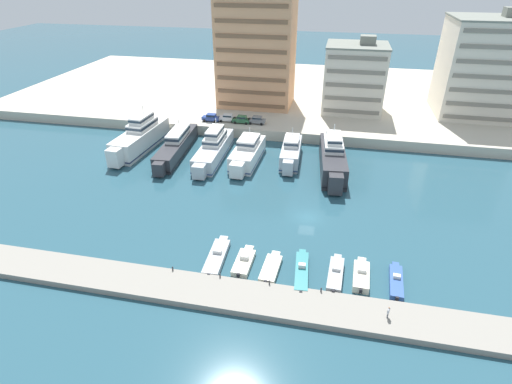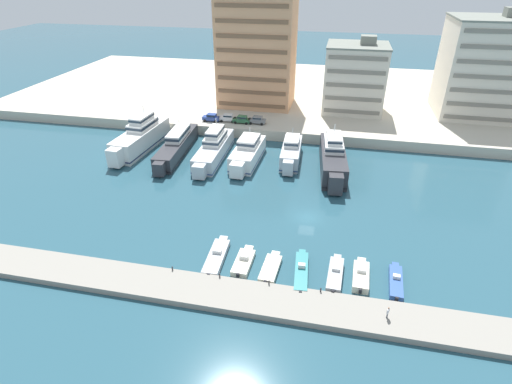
# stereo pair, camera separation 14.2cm
# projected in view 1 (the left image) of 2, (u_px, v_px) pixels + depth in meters

# --- Properties ---
(ground_plane) EXTENTS (400.00, 400.00, 0.00)m
(ground_plane) POSITION_uv_depth(u_px,v_px,m) (307.00, 217.00, 63.63)
(ground_plane) COLOR #285160
(quay_promenade) EXTENTS (180.00, 70.00, 2.34)m
(quay_promenade) POSITION_uv_depth(u_px,v_px,m) (328.00, 95.00, 118.11)
(quay_promenade) COLOR beige
(quay_promenade) RESTS_ON ground
(pier_dock) EXTENTS (120.00, 5.33, 0.83)m
(pier_dock) POSITION_uv_depth(u_px,v_px,m) (292.00, 305.00, 46.82)
(pier_dock) COLOR gray
(pier_dock) RESTS_ON ground
(yacht_white_far_left) EXTENTS (5.92, 21.10, 8.86)m
(yacht_white_far_left) POSITION_uv_depth(u_px,v_px,m) (140.00, 137.00, 85.88)
(yacht_white_far_left) COLOR white
(yacht_white_far_left) RESTS_ON ground
(yacht_charcoal_left) EXTENTS (5.16, 22.77, 6.41)m
(yacht_charcoal_left) POSITION_uv_depth(u_px,v_px,m) (176.00, 145.00, 84.14)
(yacht_charcoal_left) COLOR #333338
(yacht_charcoal_left) RESTS_ON ground
(yacht_silver_mid_left) EXTENTS (4.61, 20.75, 7.62)m
(yacht_silver_mid_left) POSITION_uv_depth(u_px,v_px,m) (214.00, 148.00, 82.26)
(yacht_silver_mid_left) COLOR silver
(yacht_silver_mid_left) RESTS_ON ground
(yacht_white_center_left) EXTENTS (5.06, 16.40, 6.59)m
(yacht_white_center_left) POSITION_uv_depth(u_px,v_px,m) (247.00, 153.00, 80.56)
(yacht_white_center_left) COLOR white
(yacht_white_center_left) RESTS_ON ground
(yacht_silver_center) EXTENTS (4.21, 15.10, 6.38)m
(yacht_silver_center) POSITION_uv_depth(u_px,v_px,m) (291.00, 152.00, 81.04)
(yacht_silver_center) COLOR silver
(yacht_silver_center) RESTS_ON ground
(yacht_charcoal_center_right) EXTENTS (6.16, 21.02, 8.44)m
(yacht_charcoal_center_right) POSITION_uv_depth(u_px,v_px,m) (333.00, 158.00, 77.08)
(yacht_charcoal_center_right) COLOR #333338
(yacht_charcoal_center_right) RESTS_ON ground
(motorboat_grey_far_left) EXTENTS (2.48, 8.65, 1.29)m
(motorboat_grey_far_left) POSITION_uv_depth(u_px,v_px,m) (217.00, 256.00, 54.50)
(motorboat_grey_far_left) COLOR #9EA3A8
(motorboat_grey_far_left) RESTS_ON ground
(motorboat_cream_left) EXTENTS (2.31, 6.40, 1.30)m
(motorboat_cream_left) POSITION_uv_depth(u_px,v_px,m) (244.00, 261.00, 53.63)
(motorboat_cream_left) COLOR beige
(motorboat_cream_left) RESTS_ON ground
(motorboat_cream_mid_left) EXTENTS (2.39, 6.50, 0.81)m
(motorboat_cream_mid_left) POSITION_uv_depth(u_px,v_px,m) (271.00, 268.00, 52.52)
(motorboat_cream_mid_left) COLOR beige
(motorboat_cream_mid_left) RESTS_ON ground
(motorboat_teal_center_left) EXTENTS (2.22, 8.47, 1.42)m
(motorboat_teal_center_left) POSITION_uv_depth(u_px,v_px,m) (302.00, 272.00, 51.76)
(motorboat_teal_center_left) COLOR teal
(motorboat_teal_center_left) RESTS_ON ground
(motorboat_grey_center) EXTENTS (2.13, 7.34, 1.47)m
(motorboat_grey_center) POSITION_uv_depth(u_px,v_px,m) (335.00, 274.00, 51.19)
(motorboat_grey_center) COLOR #9EA3A8
(motorboat_grey_center) RESTS_ON ground
(motorboat_cream_center_right) EXTENTS (2.20, 6.44, 1.48)m
(motorboat_cream_center_right) POSITION_uv_depth(u_px,v_px,m) (361.00, 275.00, 51.02)
(motorboat_cream_center_right) COLOR beige
(motorboat_cream_center_right) RESTS_ON ground
(motorboat_blue_mid_right) EXTENTS (1.98, 7.00, 1.19)m
(motorboat_blue_mid_right) POSITION_uv_depth(u_px,v_px,m) (396.00, 281.00, 50.29)
(motorboat_blue_mid_right) COLOR #33569E
(motorboat_blue_mid_right) RESTS_ON ground
(car_blue_far_left) EXTENTS (4.16, 2.04, 1.80)m
(car_blue_far_left) POSITION_uv_depth(u_px,v_px,m) (211.00, 117.00, 95.01)
(car_blue_far_left) COLOR #28428E
(car_blue_far_left) RESTS_ON quay_promenade
(car_white_left) EXTENTS (4.16, 2.03, 1.80)m
(car_white_left) POSITION_uv_depth(u_px,v_px,m) (227.00, 118.00, 94.85)
(car_white_left) COLOR white
(car_white_left) RESTS_ON quay_promenade
(car_green_mid_left) EXTENTS (4.14, 2.00, 1.80)m
(car_green_mid_left) POSITION_uv_depth(u_px,v_px,m) (242.00, 119.00, 93.85)
(car_green_mid_left) COLOR #2D6642
(car_green_mid_left) RESTS_ON quay_promenade
(car_grey_center_left) EXTENTS (4.15, 2.03, 1.80)m
(car_grey_center_left) POSITION_uv_depth(u_px,v_px,m) (257.00, 120.00, 93.49)
(car_grey_center_left) COLOR slate
(car_grey_center_left) RESTS_ON quay_promenade
(apartment_block_far_left) EXTENTS (19.02, 13.24, 28.60)m
(apartment_block_far_left) POSITION_uv_depth(u_px,v_px,m) (256.00, 52.00, 100.61)
(apartment_block_far_left) COLOR tan
(apartment_block_far_left) RESTS_ON quay_promenade
(apartment_block_left) EXTENTS (14.70, 13.15, 18.12)m
(apartment_block_left) POSITION_uv_depth(u_px,v_px,m) (354.00, 78.00, 98.95)
(apartment_block_left) COLOR silver
(apartment_block_left) RESTS_ON quay_promenade
(apartment_block_mid_left) EXTENTS (19.15, 17.19, 24.45)m
(apartment_block_mid_left) POSITION_uv_depth(u_px,v_px,m) (484.00, 68.00, 94.81)
(apartment_block_mid_left) COLOR silver
(apartment_block_mid_left) RESTS_ON quay_promenade
(pedestrian_near_edge) EXTENTS (0.35, 0.57, 1.56)m
(pedestrian_near_edge) POSITION_uv_depth(u_px,v_px,m) (388.00, 311.00, 44.17)
(pedestrian_near_edge) COLOR #4C515B
(pedestrian_near_edge) RESTS_ON pier_dock
(bollard_west) EXTENTS (0.20, 0.20, 0.61)m
(bollard_west) POSITION_uv_depth(u_px,v_px,m) (173.00, 268.00, 51.28)
(bollard_west) COLOR #2D2D33
(bollard_west) RESTS_ON pier_dock
(bollard_west_mid) EXTENTS (0.20, 0.20, 0.61)m
(bollard_west_mid) POSITION_uv_depth(u_px,v_px,m) (220.00, 275.00, 50.17)
(bollard_west_mid) COLOR #2D2D33
(bollard_west_mid) RESTS_ON pier_dock
(bollard_east_mid) EXTENTS (0.20, 0.20, 0.61)m
(bollard_east_mid) POSITION_uv_depth(u_px,v_px,m) (269.00, 282.00, 49.05)
(bollard_east_mid) COLOR #2D2D33
(bollard_east_mid) RESTS_ON pier_dock
(bollard_east) EXTENTS (0.20, 0.20, 0.61)m
(bollard_east) POSITION_uv_depth(u_px,v_px,m) (321.00, 290.00, 47.94)
(bollard_east) COLOR #2D2D33
(bollard_east) RESTS_ON pier_dock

